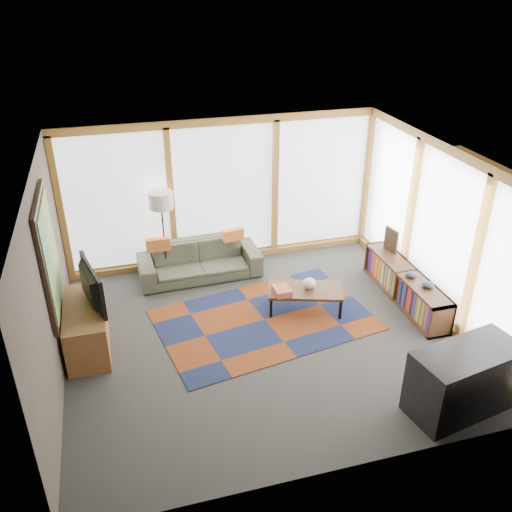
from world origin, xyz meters
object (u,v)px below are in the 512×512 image
object	(u,v)px
television	(85,287)
sofa	(200,260)
floor_lamp	(164,236)
coffee_table	(305,299)
tv_console	(87,327)
bar_counter	(464,380)
bookshelf	(405,286)

from	to	relation	value
television	sofa	bearing A→B (deg)	-63.86
floor_lamp	coffee_table	xyz separation A→B (m)	(1.93, -1.59, -0.60)
tv_console	television	bearing A→B (deg)	28.42
floor_lamp	television	bearing A→B (deg)	-127.50
television	bar_counter	world-z (taller)	television
floor_lamp	tv_console	bearing A→B (deg)	-128.38
tv_console	television	size ratio (longest dim) A/B	1.31
bookshelf	tv_console	xyz separation A→B (m)	(-4.86, 0.10, 0.06)
floor_lamp	coffee_table	world-z (taller)	floor_lamp
sofa	tv_console	bearing A→B (deg)	-142.02
floor_lamp	coffee_table	distance (m)	2.57
sofa	tv_console	size ratio (longest dim) A/B	1.56
bookshelf	sofa	bearing A→B (deg)	151.34
coffee_table	bar_counter	size ratio (longest dim) A/B	0.85
coffee_table	tv_console	xyz separation A→B (m)	(-3.23, -0.06, 0.14)
floor_lamp	bookshelf	bearing A→B (deg)	-26.16
coffee_table	bookshelf	distance (m)	1.63
bar_counter	bookshelf	bearing A→B (deg)	66.26
floor_lamp	bookshelf	xyz separation A→B (m)	(3.55, -1.75, -0.52)
bar_counter	floor_lamp	bearing A→B (deg)	115.93
television	bookshelf	bearing A→B (deg)	-105.54
television	tv_console	bearing A→B (deg)	104.56
floor_lamp	coffee_table	size ratio (longest dim) A/B	1.40
television	floor_lamp	bearing A→B (deg)	-51.37
television	bar_counter	size ratio (longest dim) A/B	0.76
tv_console	bookshelf	bearing A→B (deg)	-1.21
sofa	tv_console	distance (m)	2.41
coffee_table	bar_counter	distance (m)	2.72
floor_lamp	bar_counter	distance (m)	5.08
bookshelf	tv_console	size ratio (longest dim) A/B	1.61
coffee_table	bar_counter	bearing A→B (deg)	-66.67
tv_console	floor_lamp	bearing A→B (deg)	51.62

